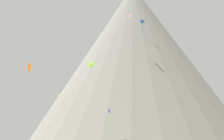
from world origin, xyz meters
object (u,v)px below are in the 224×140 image
rock_massif (132,67)px  kite_orange_mid (29,67)px  kite_indigo_low (110,116)px  kite_blue_high (142,22)px  kite_pink_high (130,16)px  kite_lime_mid (91,65)px  kite_white_low (59,96)px

rock_massif → kite_orange_mid: 55.07m
kite_indigo_low → kite_blue_high: bearing=179.5°
kite_blue_high → kite_orange_mid: bearing=37.5°
rock_massif → kite_orange_mid: (-25.64, -46.97, -13.03)m
kite_pink_high → kite_lime_mid: bearing=120.4°
kite_lime_mid → kite_orange_mid: kite_lime_mid is taller
kite_lime_mid → kite_white_low: (-7.21, -0.87, -8.01)m
kite_lime_mid → kite_orange_mid: size_ratio=1.22×
kite_blue_high → kite_orange_mid: kite_blue_high is taller
rock_massif → kite_indigo_low: 48.33m
kite_lime_mid → kite_indigo_low: (4.42, -9.07, -13.44)m
kite_white_low → kite_indigo_low: size_ratio=0.18×
kite_white_low → kite_lime_mid: bearing=179.1°
kite_orange_mid → kite_pink_high: bearing=53.7°
kite_blue_high → kite_white_low: size_ratio=5.35×
kite_blue_high → kite_orange_mid: size_ratio=3.19×
kite_lime_mid → kite_white_low: bearing=-124.7°
kite_blue_high → kite_white_low: (-23.05, -16.75, -26.91)m
rock_massif → kite_pink_high: size_ratio=29.85×
kite_white_low → kite_pink_high: 35.36m
rock_massif → kite_lime_mid: size_ratio=58.78×
kite_white_low → kite_pink_high: (18.70, 12.98, 27.06)m
kite_blue_high → kite_indigo_low: size_ratio=0.96×
kite_pink_high → kite_orange_mid: (-22.69, -26.23, -23.64)m
kite_indigo_low → kite_orange_mid: size_ratio=3.34×
kite_lime_mid → rock_massif: bearing=114.7°
rock_massif → kite_pink_high: 23.48m
kite_pink_high → rock_massif: bearing=-24.2°
rock_massif → kite_blue_high: rock_massif is taller
rock_massif → kite_indigo_low: (-10.02, -41.92, -21.88)m
kite_blue_high → kite_orange_mid: (-27.04, -30.00, -23.48)m
kite_indigo_low → kite_orange_mid: bearing=-48.0°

